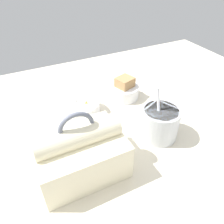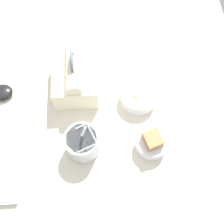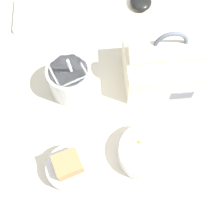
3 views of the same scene
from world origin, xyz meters
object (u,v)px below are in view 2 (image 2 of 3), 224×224
object	(u,v)px
bento_bowl_sandwich	(151,143)
computer_mouse	(1,93)
lunch_bag	(75,76)
keyboard	(1,152)
soup_cup	(82,143)
bento_bowl_snacks	(138,96)

from	to	relation	value
bento_bowl_sandwich	computer_mouse	xyz separation A→B (cm)	(22.98, 50.66, -1.49)
lunch_bag	keyboard	bearing A→B (deg)	133.88
keyboard	soup_cup	bearing A→B (deg)	-90.18
bento_bowl_sandwich	computer_mouse	size ratio (longest dim) A/B	1.26
keyboard	soup_cup	size ratio (longest dim) A/B	2.18
bento_bowl_snacks	computer_mouse	bearing A→B (deg)	83.67
lunch_bag	bento_bowl_snacks	distance (cm)	23.01
keyboard	computer_mouse	size ratio (longest dim) A/B	4.11
bento_bowl_sandwich	bento_bowl_snacks	size ratio (longest dim) A/B	0.79
keyboard	soup_cup	distance (cm)	27.05
bento_bowl_sandwich	bento_bowl_snacks	xyz separation A→B (cm)	(17.60, 2.22, -0.39)
bento_bowl_snacks	soup_cup	bearing A→B (deg)	130.19
keyboard	lunch_bag	size ratio (longest dim) A/B	1.65
soup_cup	bento_bowl_sandwich	bearing A→B (deg)	-92.44
keyboard	computer_mouse	distance (cm)	22.05
keyboard	bento_bowl_sandwich	xyz separation A→B (cm)	(-1.02, -48.74, 1.93)
lunch_bag	soup_cup	distance (cm)	24.26
keyboard	bento_bowl_sandwich	world-z (taller)	bento_bowl_sandwich
bento_bowl_snacks	keyboard	bearing A→B (deg)	109.62
soup_cup	computer_mouse	world-z (taller)	soup_cup
lunch_bag	soup_cup	world-z (taller)	lunch_bag
computer_mouse	bento_bowl_snacks	bearing A→B (deg)	-96.33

